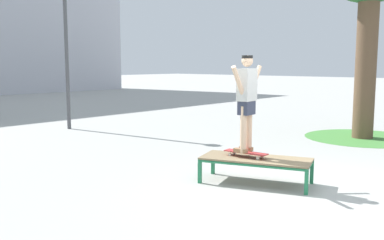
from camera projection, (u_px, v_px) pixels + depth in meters
ground_plane at (305, 194)px, 7.03m from camera, size 120.00×120.00×0.00m
skate_box at (256, 160)px, 7.60m from camera, size 1.35×2.04×0.46m
skateboard at (246, 153)px, 7.66m from camera, size 0.28×0.82×0.09m
skater at (247, 97)px, 7.53m from camera, size 1.00×0.31×1.69m
grass_patch_near_right at (362, 138)px, 12.36m from camera, size 3.19×3.19×0.01m
light_post at (65, 8)px, 13.58m from camera, size 0.36×0.36×5.83m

